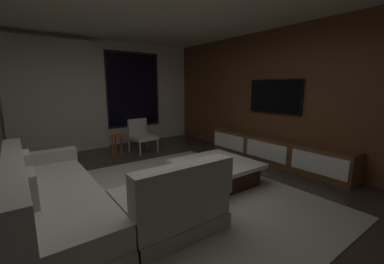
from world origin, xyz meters
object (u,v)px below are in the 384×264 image
at_px(accent_chair_near_window, 141,134).
at_px(mounted_tv, 275,96).
at_px(coffee_table, 216,172).
at_px(sectional_couch, 84,201).
at_px(book_stack_on_coffee_table, 213,160).
at_px(media_console, 274,151).
at_px(side_stool, 116,139).

distance_m(accent_chair_near_window, mounted_tv, 3.13).
height_order(coffee_table, accent_chair_near_window, accent_chair_near_window).
relative_size(sectional_couch, book_stack_on_coffee_table, 10.01).
bearing_deg(mounted_tv, accent_chair_near_window, 131.21).
height_order(book_stack_on_coffee_table, media_console, media_console).
distance_m(book_stack_on_coffee_table, mounted_tv, 2.12).
bearing_deg(sectional_couch, media_console, 1.68).
bearing_deg(mounted_tv, media_console, -132.45).
bearing_deg(coffee_table, accent_chair_near_window, 93.02).
xyz_separation_m(sectional_couch, coffee_table, (2.00, 0.04, -0.10)).
height_order(coffee_table, mounted_tv, mounted_tv).
height_order(book_stack_on_coffee_table, side_stool, side_stool).
xyz_separation_m(book_stack_on_coffee_table, mounted_tv, (1.87, 0.23, 0.96)).
bearing_deg(accent_chair_near_window, sectional_couch, -126.19).
bearing_deg(book_stack_on_coffee_table, accent_chair_near_window, 92.37).
distance_m(sectional_couch, book_stack_on_coffee_table, 1.98).
bearing_deg(book_stack_on_coffee_table, coffee_table, -52.96).
bearing_deg(accent_chair_near_window, media_console, -53.83).
bearing_deg(accent_chair_near_window, side_stool, 174.12).
xyz_separation_m(accent_chair_near_window, media_console, (1.79, -2.45, -0.18)).
distance_m(coffee_table, accent_chair_near_window, 2.53).
height_order(sectional_couch, media_console, sectional_couch).
relative_size(book_stack_on_coffee_table, side_stool, 0.54).
bearing_deg(media_console, coffee_table, -177.61).
bearing_deg(accent_chair_near_window, mounted_tv, -48.79).
bearing_deg(mounted_tv, book_stack_on_coffee_table, -173.07).
bearing_deg(side_stool, mounted_tv, -42.17).
bearing_deg(sectional_couch, mounted_tv, 4.54).
bearing_deg(accent_chair_near_window, coffee_table, -86.98).
bearing_deg(media_console, mounted_tv, 47.55).
distance_m(coffee_table, book_stack_on_coffee_table, 0.20).
distance_m(accent_chair_near_window, side_stool, 0.59).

